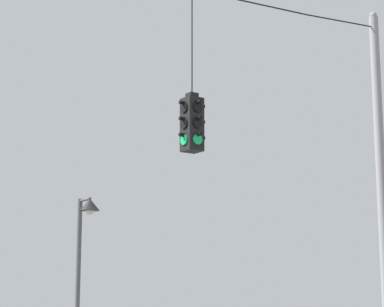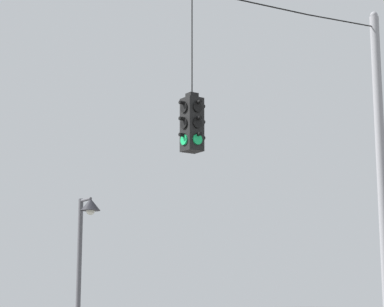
{
  "view_description": "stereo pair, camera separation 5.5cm",
  "coord_description": "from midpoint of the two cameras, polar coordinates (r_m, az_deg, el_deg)",
  "views": [
    {
      "loc": [
        -5.64,
        -11.27,
        2.17
      ],
      "look_at": [
        2.31,
        0.16,
        4.82
      ],
      "focal_mm": 70.0,
      "sensor_mm": 36.0,
      "label": 1
    },
    {
      "loc": [
        -5.6,
        -11.3,
        2.17
      ],
      "look_at": [
        2.31,
        0.16,
        4.82
      ],
      "focal_mm": 70.0,
      "sensor_mm": 36.0,
      "label": 2
    }
  ],
  "objects": [
    {
      "name": "traffic_light_near_left_pole",
      "position": [
        14.3,
        -0.11,
        2.32
      ],
      "size": [
        0.58,
        0.58,
        3.29
      ],
      "color": "black"
    },
    {
      "name": "utility_pole_right",
      "position": [
        17.63,
        14.18,
        -3.14
      ],
      "size": [
        0.22,
        0.22,
        8.85
      ],
      "color": "gray",
      "rests_on": "ground_plane"
    },
    {
      "name": "street_lamp",
      "position": [
        18.28,
        -8.3,
        -6.87
      ],
      "size": [
        0.48,
        0.83,
        4.51
      ],
      "color": "#515156",
      "rests_on": "ground_plane"
    }
  ]
}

